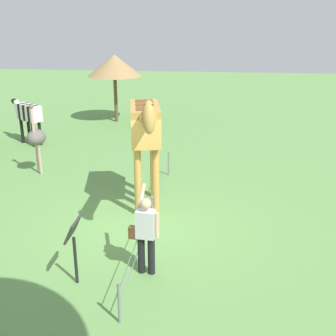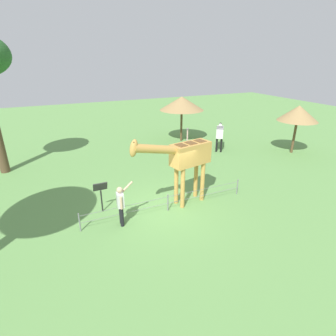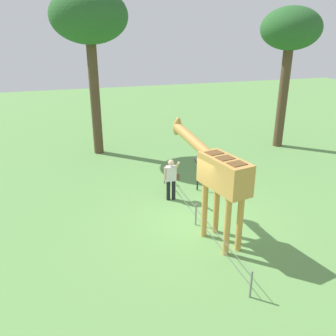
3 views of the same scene
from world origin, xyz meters
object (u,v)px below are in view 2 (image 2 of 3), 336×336
at_px(zebra, 220,133).
at_px(shade_hut_far, 298,113).
at_px(shade_hut_near, 182,103).
at_px(giraffe, 185,157).
at_px(visitor, 121,203).
at_px(ostrich, 189,146).
at_px(info_sign, 101,191).

distance_m(zebra, shade_hut_far, 4.99).
height_order(zebra, shade_hut_near, shade_hut_near).
relative_size(giraffe, shade_hut_near, 1.13).
xyz_separation_m(visitor, shade_hut_near, (-7.02, -8.93, 1.88)).
bearing_deg(giraffe, shade_hut_far, -162.51).
height_order(visitor, shade_hut_near, shade_hut_near).
bearing_deg(shade_hut_far, visitor, 15.59).
bearing_deg(ostrich, giraffe, 58.93).
height_order(giraffe, shade_hut_near, giraffe).
bearing_deg(zebra, giraffe, 44.90).
height_order(zebra, info_sign, zebra).
relative_size(giraffe, ostrich, 1.64).
height_order(shade_hut_far, info_sign, shade_hut_far).
xyz_separation_m(zebra, shade_hut_far, (-4.08, 2.49, 1.43)).
distance_m(visitor, shade_hut_near, 11.51).
xyz_separation_m(zebra, info_sign, (8.89, 4.73, -0.21)).
distance_m(visitor, shade_hut_far, 13.07).
xyz_separation_m(giraffe, ostrich, (-2.31, -3.84, -0.95)).
bearing_deg(info_sign, giraffe, 166.81).
xyz_separation_m(giraffe, shade_hut_far, (-9.62, -3.03, 0.47)).
relative_size(zebra, info_sign, 1.26).
bearing_deg(ostrich, shade_hut_near, -111.59).
relative_size(visitor, shade_hut_far, 0.54).
height_order(visitor, zebra, visitor).
bearing_deg(shade_hut_near, visitor, 51.85).
xyz_separation_m(shade_hut_near, shade_hut_far, (-5.47, 5.45, -0.19)).
relative_size(ostrich, shade_hut_far, 0.73).
distance_m(giraffe, ostrich, 4.58).
bearing_deg(zebra, shade_hut_far, 148.59).
bearing_deg(ostrich, visitor, 39.63).
bearing_deg(zebra, info_sign, 28.02).
distance_m(visitor, info_sign, 1.33).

